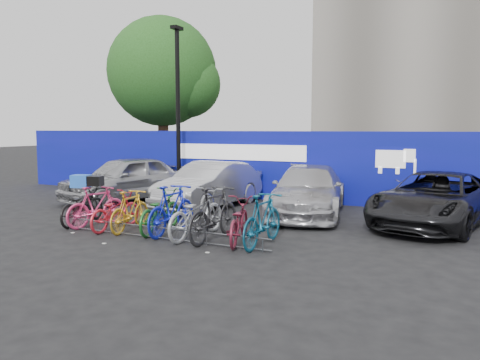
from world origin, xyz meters
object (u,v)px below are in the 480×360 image
Objects in this scene: bike_1 at (96,206)px; bike_4 at (160,211)px; bike_9 at (263,220)px; car_2 at (308,190)px; bike_3 at (130,211)px; lamppost at (178,107)px; bike_2 at (115,211)px; tree at (167,74)px; car_1 at (210,185)px; car_0 at (126,178)px; car_3 at (436,199)px; bike_0 at (82,206)px; bike_5 at (172,210)px; bike_8 at (239,221)px; bike_6 at (196,214)px; bike_7 at (214,214)px; bike_rack at (156,232)px.

bike_1 is 1.85m from bike_4.
bike_9 is (4.61, -0.07, 0.05)m from bike_1.
car_2 is 5.18m from bike_3.
bike_2 is (1.66, -5.54, -2.81)m from lamppost.
tree reaches higher than bike_1.
car_1 is 2.24× the size of bike_4.
car_3 is (9.87, 0.08, -0.09)m from car_0.
car_0 is at bearing -77.46° from bike_0.
car_0 is 2.48× the size of bike_0.
lamppost is 3.31× the size of bike_0.
tree is at bearing -56.64° from bike_5.
lamppost is 7.94m from bike_8.
bike_5 is (-2.15, -3.89, -0.11)m from car_2.
tree is 14.44m from bike_9.
bike_1 is (4.57, -10.12, -4.55)m from tree.
bike_3 is 0.75m from bike_4.
bike_6 is at bearing 169.32° from bike_0.
car_3 is 2.79× the size of bike_2.
tree is 4.22× the size of bike_0.
bike_3 is (5.70, -10.21, -4.56)m from tree.
lamppost is 1.27× the size of car_2.
car_1 is 0.90× the size of car_2.
bike_4 is (1.18, 0.21, 0.05)m from bike_2.
bike_3 is 2.32m from bike_7.
car_0 reaches higher than bike_6.
bike_6 is at bearing -120.83° from car_2.
bike_7 reaches higher than bike_8.
bike_5 is at bearing 169.96° from bike_0.
bike_1 reaches higher than bike_8.
tree is at bearing 136.93° from car_1.
car_3 reaches higher than bike_4.
car_1 reaches higher than bike_0.
bike_4 is at bearing -25.81° from car_0.
bike_9 is (3.48, 0.01, 0.07)m from bike_3.
bike_0 is 1.04× the size of bike_2.
car_3 is at bearing -149.79° from bike_8.
car_2 reaches higher than bike_0.
bike_1 is 4.61m from bike_9.
tree is 12.95m from bike_5.
bike_rack is 1.92m from bike_8.
car_0 is 0.95× the size of car_2.
car_1 is at bearing -61.23° from bike_6.
bike_5 is (-5.59, -3.73, -0.10)m from car_3.
car_2 is at bearing -106.06° from bike_6.
lamppost is at bearing 153.81° from car_2.
bike_rack is at bearing 157.82° from bike_0.
car_2 is 2.45× the size of bike_5.
tree is 4.64× the size of bike_3.
bike_5 is at bearing -59.09° from lamppost.
bike_2 is 0.95× the size of bike_8.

